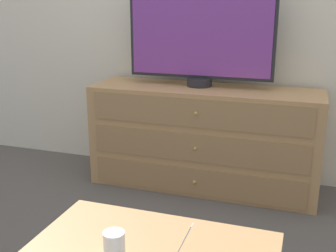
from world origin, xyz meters
TOP-DOWN VIEW (x-y plane):
  - ground_plane at (0.00, 0.00)m, footprint 12.00×12.00m
  - dresser at (0.06, -0.25)m, footprint 1.49×0.46m
  - tv at (0.01, -0.20)m, footprint 0.95×0.16m
  - drink_cup at (0.18, -1.87)m, footprint 0.07×0.07m

SIDE VIEW (x-z plane):
  - ground_plane at x=0.00m, z-range 0.00..0.00m
  - dresser at x=0.06m, z-range 0.00..0.68m
  - drink_cup at x=0.18m, z-range 0.47..0.56m
  - tv at x=0.01m, z-range 0.69..1.39m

